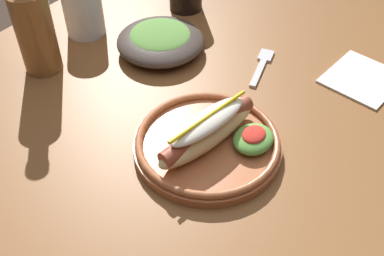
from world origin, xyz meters
TOP-DOWN VIEW (x-y plane):
  - dining_table at (0.00, 0.00)m, footprint 1.24×0.98m
  - hot_dog_plate at (-0.07, -0.06)m, footprint 0.23×0.23m
  - fork at (0.17, -0.02)m, footprint 0.12×0.05m
  - water_cup at (0.05, 0.34)m, footprint 0.08×0.08m
  - glass_bottle at (-0.08, 0.32)m, footprint 0.07×0.07m
  - side_bowl at (0.09, 0.17)m, footprint 0.17×0.17m
  - napkin at (0.24, -0.19)m, footprint 0.14×0.13m

SIDE VIEW (x-z plane):
  - dining_table at x=0.00m, z-range 0.27..1.01m
  - napkin at x=0.24m, z-range 0.74..0.74m
  - fork at x=0.17m, z-range 0.74..0.74m
  - hot_dog_plate at x=-0.07m, z-range 0.72..0.80m
  - side_bowl at x=0.09m, z-range 0.74..0.79m
  - water_cup at x=0.05m, z-range 0.74..0.84m
  - glass_bottle at x=-0.08m, z-range 0.71..0.94m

